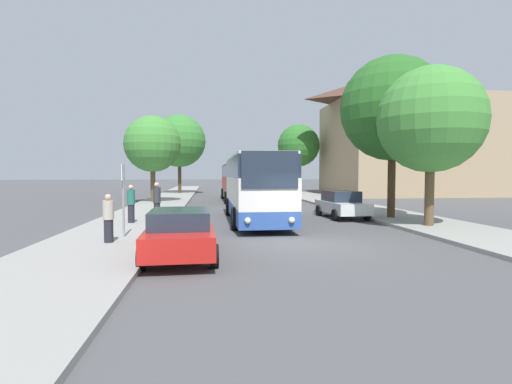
{
  "coord_description": "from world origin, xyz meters",
  "views": [
    {
      "loc": [
        -3.29,
        -13.44,
        2.46
      ],
      "look_at": [
        -0.27,
        12.18,
        1.26
      ],
      "focal_mm": 28.0,
      "sensor_mm": 36.0,
      "label": 1
    }
  ],
  "objects_px": {
    "pedestrian_waiting_near": "(108,218)",
    "tree_right_near": "(299,146)",
    "bus_front": "(255,187)",
    "bus_middle": "(239,181)",
    "parked_car_right_near": "(342,204)",
    "pedestrian_waiting_far": "(157,202)",
    "parked_car_left_curb": "(180,232)",
    "tree_right_far": "(431,120)",
    "tree_left_far": "(179,141)",
    "bus_stop_sign": "(123,191)",
    "tree_right_mid": "(393,109)",
    "tree_left_near": "(153,144)",
    "pedestrian_walking_back": "(131,204)"
  },
  "relations": [
    {
      "from": "parked_car_right_near",
      "to": "bus_stop_sign",
      "type": "relative_size",
      "value": 1.57
    },
    {
      "from": "tree_right_near",
      "to": "tree_right_mid",
      "type": "xyz_separation_m",
      "value": [
        -1.66,
        -29.29,
        -0.13
      ]
    },
    {
      "from": "bus_front",
      "to": "parked_car_left_curb",
      "type": "bearing_deg",
      "value": -110.16
    },
    {
      "from": "bus_stop_sign",
      "to": "pedestrian_waiting_far",
      "type": "xyz_separation_m",
      "value": [
        0.6,
        4.6,
        -0.7
      ]
    },
    {
      "from": "bus_stop_sign",
      "to": "pedestrian_waiting_far",
      "type": "bearing_deg",
      "value": 82.54
    },
    {
      "from": "bus_front",
      "to": "tree_right_far",
      "type": "bearing_deg",
      "value": -26.01
    },
    {
      "from": "bus_front",
      "to": "pedestrian_waiting_near",
      "type": "relative_size",
      "value": 6.45
    },
    {
      "from": "bus_front",
      "to": "tree_left_near",
      "type": "height_order",
      "value": "tree_left_near"
    },
    {
      "from": "bus_stop_sign",
      "to": "tree_left_far",
      "type": "relative_size",
      "value": 0.29
    },
    {
      "from": "pedestrian_waiting_far",
      "to": "bus_front",
      "type": "bearing_deg",
      "value": 110.5
    },
    {
      "from": "parked_car_right_near",
      "to": "tree_right_far",
      "type": "height_order",
      "value": "tree_right_far"
    },
    {
      "from": "pedestrian_waiting_far",
      "to": "tree_right_far",
      "type": "bearing_deg",
      "value": 88.59
    },
    {
      "from": "bus_stop_sign",
      "to": "pedestrian_waiting_far",
      "type": "relative_size",
      "value": 1.43
    },
    {
      "from": "pedestrian_waiting_near",
      "to": "pedestrian_waiting_far",
      "type": "height_order",
      "value": "pedestrian_waiting_far"
    },
    {
      "from": "tree_left_near",
      "to": "pedestrian_waiting_far",
      "type": "bearing_deg",
      "value": -81.53
    },
    {
      "from": "bus_middle",
      "to": "parked_car_right_near",
      "type": "relative_size",
      "value": 2.68
    },
    {
      "from": "parked_car_left_curb",
      "to": "pedestrian_walking_back",
      "type": "xyz_separation_m",
      "value": [
        -2.79,
        7.49,
        0.3
      ]
    },
    {
      "from": "pedestrian_waiting_near",
      "to": "tree_right_near",
      "type": "bearing_deg",
      "value": -155.89
    },
    {
      "from": "parked_car_left_curb",
      "to": "pedestrian_waiting_near",
      "type": "bearing_deg",
      "value": 138.44
    },
    {
      "from": "pedestrian_waiting_near",
      "to": "tree_right_mid",
      "type": "xyz_separation_m",
      "value": [
        12.9,
        6.25,
        4.87
      ]
    },
    {
      "from": "pedestrian_waiting_far",
      "to": "bus_middle",
      "type": "bearing_deg",
      "value": 174.27
    },
    {
      "from": "tree_left_far",
      "to": "tree_right_near",
      "type": "height_order",
      "value": "tree_left_far"
    },
    {
      "from": "tree_right_near",
      "to": "pedestrian_waiting_far",
      "type": "bearing_deg",
      "value": -114.71
    },
    {
      "from": "pedestrian_waiting_far",
      "to": "tree_left_far",
      "type": "height_order",
      "value": "tree_left_far"
    },
    {
      "from": "bus_front",
      "to": "tree_right_mid",
      "type": "relative_size",
      "value": 1.24
    },
    {
      "from": "tree_right_near",
      "to": "tree_right_mid",
      "type": "height_order",
      "value": "tree_right_near"
    },
    {
      "from": "bus_front",
      "to": "parked_car_right_near",
      "type": "height_order",
      "value": "bus_front"
    },
    {
      "from": "tree_left_far",
      "to": "tree_right_mid",
      "type": "bearing_deg",
      "value": -65.14
    },
    {
      "from": "bus_middle",
      "to": "tree_right_mid",
      "type": "distance_m",
      "value": 17.46
    },
    {
      "from": "tree_right_mid",
      "to": "tree_left_near",
      "type": "bearing_deg",
      "value": 136.45
    },
    {
      "from": "pedestrian_waiting_far",
      "to": "tree_right_near",
      "type": "height_order",
      "value": "tree_right_near"
    },
    {
      "from": "pedestrian_waiting_far",
      "to": "tree_right_far",
      "type": "relative_size",
      "value": 0.27
    },
    {
      "from": "pedestrian_waiting_near",
      "to": "parked_car_right_near",
      "type": "bearing_deg",
      "value": 171.62
    },
    {
      "from": "bus_stop_sign",
      "to": "tree_right_near",
      "type": "height_order",
      "value": "tree_right_near"
    },
    {
      "from": "bus_front",
      "to": "bus_stop_sign",
      "type": "relative_size",
      "value": 3.88
    },
    {
      "from": "parked_car_left_curb",
      "to": "pedestrian_walking_back",
      "type": "distance_m",
      "value": 7.99
    },
    {
      "from": "parked_car_left_curb",
      "to": "pedestrian_waiting_near",
      "type": "distance_m",
      "value": 3.25
    },
    {
      "from": "parked_car_left_curb",
      "to": "bus_stop_sign",
      "type": "xyz_separation_m",
      "value": [
        -2.25,
        3.22,
        1.07
      ]
    },
    {
      "from": "parked_car_left_curb",
      "to": "parked_car_right_near",
      "type": "relative_size",
      "value": 1.1
    },
    {
      "from": "pedestrian_walking_back",
      "to": "tree_left_near",
      "type": "xyz_separation_m",
      "value": [
        -0.93,
        14.24,
        3.8
      ]
    },
    {
      "from": "bus_stop_sign",
      "to": "bus_middle",
      "type": "bearing_deg",
      "value": 74.46
    },
    {
      "from": "parked_car_right_near",
      "to": "pedestrian_waiting_far",
      "type": "relative_size",
      "value": 2.24
    },
    {
      "from": "parked_car_left_curb",
      "to": "bus_stop_sign",
      "type": "bearing_deg",
      "value": 122.85
    },
    {
      "from": "tree_left_far",
      "to": "bus_stop_sign",
      "type": "bearing_deg",
      "value": -89.37
    },
    {
      "from": "bus_middle",
      "to": "parked_car_right_near",
      "type": "xyz_separation_m",
      "value": [
        4.64,
        -14.25,
        -0.98
      ]
    },
    {
      "from": "parked_car_left_curb",
      "to": "pedestrian_waiting_far",
      "type": "bearing_deg",
      "value": 99.8
    },
    {
      "from": "parked_car_right_near",
      "to": "tree_right_mid",
      "type": "xyz_separation_m",
      "value": [
        2.27,
        -1.25,
        5.06
      ]
    },
    {
      "from": "tree_right_near",
      "to": "bus_front",
      "type": "bearing_deg",
      "value": -106.98
    },
    {
      "from": "tree_right_near",
      "to": "parked_car_right_near",
      "type": "bearing_deg",
      "value": -97.99
    },
    {
      "from": "bus_front",
      "to": "tree_right_far",
      "type": "xyz_separation_m",
      "value": [
        7.36,
        -3.63,
        3.02
      ]
    }
  ]
}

